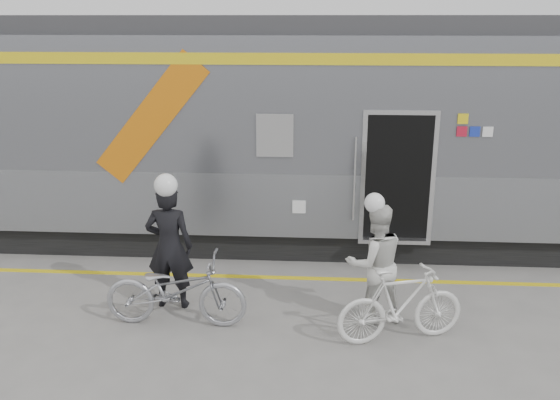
# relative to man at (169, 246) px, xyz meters

# --- Properties ---
(ground) EXTENTS (90.00, 90.00, 0.00)m
(ground) POSITION_rel_man_xyz_m (0.80, -1.10, -0.93)
(ground) COLOR slate
(ground) RESTS_ON ground
(train) EXTENTS (24.00, 3.17, 4.10)m
(train) POSITION_rel_man_xyz_m (1.21, 3.10, 1.13)
(train) COLOR black
(train) RESTS_ON ground
(safety_strip) EXTENTS (24.00, 0.12, 0.01)m
(safety_strip) POSITION_rel_man_xyz_m (0.80, 1.05, -0.92)
(safety_strip) COLOR yellow
(safety_strip) RESTS_ON ground
(man) EXTENTS (0.68, 0.45, 1.85)m
(man) POSITION_rel_man_xyz_m (0.00, 0.00, 0.00)
(man) COLOR black
(man) RESTS_ON ground
(bicycle_left) EXTENTS (1.95, 0.70, 1.02)m
(bicycle_left) POSITION_rel_man_xyz_m (0.20, -0.55, -0.42)
(bicycle_left) COLOR #A1A2A8
(bicycle_left) RESTS_ON ground
(woman) EXTENTS (0.97, 0.84, 1.70)m
(woman) POSITION_rel_man_xyz_m (2.90, -0.24, -0.08)
(woman) COLOR silver
(woman) RESTS_ON ground
(bicycle_right) EXTENTS (1.78, 0.93, 1.03)m
(bicycle_right) POSITION_rel_man_xyz_m (3.20, -0.79, -0.41)
(bicycle_right) COLOR silver
(bicycle_right) RESTS_ON ground
(helmet_man) EXTENTS (0.32, 0.32, 0.32)m
(helmet_man) POSITION_rel_man_xyz_m (0.00, 0.00, 1.09)
(helmet_man) COLOR white
(helmet_man) RESTS_ON man
(helmet_woman) EXTENTS (0.27, 0.27, 0.27)m
(helmet_woman) POSITION_rel_man_xyz_m (2.90, -0.24, 0.91)
(helmet_woman) COLOR white
(helmet_woman) RESTS_ON woman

